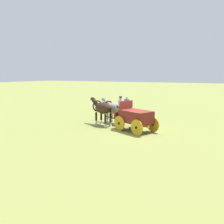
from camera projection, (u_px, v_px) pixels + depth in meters
ground_plane at (136, 131)px, 18.81m from camera, size 220.00×220.00×0.00m
show_wagon at (134, 117)px, 18.77m from camera, size 5.32×3.02×2.65m
draft_horse_near at (102, 109)px, 20.93m from camera, size 2.89×1.72×2.34m
draft_horse_off at (114, 108)px, 21.75m from camera, size 2.99×1.76×2.21m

